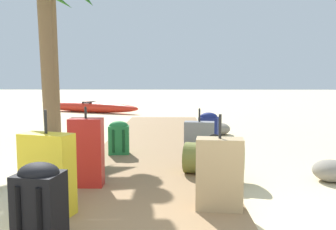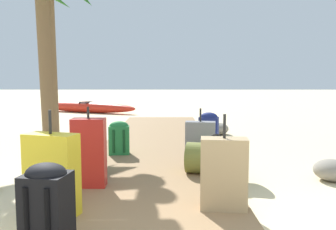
% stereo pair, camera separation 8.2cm
% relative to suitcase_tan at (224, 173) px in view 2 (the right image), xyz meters
% --- Properties ---
extents(ground_plane, '(60.00, 60.00, 0.00)m').
position_rel_suitcase_tan_xyz_m(ground_plane, '(-0.66, 1.82, -0.38)').
color(ground_plane, beige).
extents(boardwalk, '(1.78, 8.69, 0.08)m').
position_rel_suitcase_tan_xyz_m(boardwalk, '(-0.66, 2.69, -0.34)').
color(boardwalk, olive).
rests_on(boardwalk, ground).
extents(suitcase_tan, '(0.41, 0.24, 0.81)m').
position_rel_suitcase_tan_xyz_m(suitcase_tan, '(0.00, 0.00, 0.00)').
color(suitcase_tan, tan).
rests_on(suitcase_tan, boardwalk).
extents(backpack_black, '(0.31, 0.29, 0.58)m').
position_rel_suitcase_tan_xyz_m(backpack_black, '(-1.23, -0.78, 0.00)').
color(backpack_black, black).
rests_on(backpack_black, boardwalk).
extents(suitcase_yellow, '(0.46, 0.31, 0.85)m').
position_rel_suitcase_tan_xyz_m(suitcase_yellow, '(-1.40, -0.14, 0.03)').
color(suitcase_yellow, gold).
rests_on(suitcase_yellow, boardwalk).
extents(backpack_green, '(0.31, 0.22, 0.48)m').
position_rel_suitcase_tan_xyz_m(backpack_green, '(-1.18, 2.17, -0.05)').
color(backpack_green, '#237538').
rests_on(backpack_green, boardwalk).
extents(backpack_teal, '(0.29, 0.28, 0.58)m').
position_rel_suitcase_tan_xyz_m(backpack_teal, '(-1.38, 1.16, -0.00)').
color(backpack_teal, '#197A7F').
rests_on(backpack_teal, boardwalk).
extents(suitcase_grey, '(0.40, 0.22, 0.71)m').
position_rel_suitcase_tan_xyz_m(suitcase_grey, '(-0.05, 1.63, -0.03)').
color(suitcase_grey, slate).
rests_on(suitcase_grey, boardwalk).
extents(suitcase_red, '(0.33, 0.19, 0.82)m').
position_rel_suitcase_tan_xyz_m(suitcase_red, '(-1.27, 0.62, 0.05)').
color(suitcase_red, red).
rests_on(suitcase_red, boardwalk).
extents(duffel_bag_olive, '(0.74, 0.51, 0.47)m').
position_rel_suitcase_tan_xyz_m(duffel_bag_olive, '(0.08, 1.09, -0.12)').
color(duffel_bag_olive, olive).
rests_on(duffel_bag_olive, boardwalk).
extents(backpack_navy, '(0.32, 0.26, 0.59)m').
position_rel_suitcase_tan_xyz_m(backpack_navy, '(0.14, 2.34, 0.01)').
color(backpack_navy, navy).
rests_on(backpack_navy, boardwalk).
extents(kayak, '(3.71, 1.95, 0.37)m').
position_rel_suitcase_tan_xyz_m(kayak, '(-3.26, 9.20, -0.20)').
color(kayak, red).
rests_on(kayak, ground).
extents(rock_right_far, '(0.46, 0.51, 0.25)m').
position_rel_suitcase_tan_xyz_m(rock_right_far, '(0.59, 4.47, -0.26)').
color(rock_right_far, gray).
rests_on(rock_right_far, ground).
extents(rock_right_mid, '(0.56, 0.55, 0.25)m').
position_rel_suitcase_tan_xyz_m(rock_right_mid, '(1.42, 1.09, -0.26)').
color(rock_right_mid, gray).
rests_on(rock_right_mid, ground).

